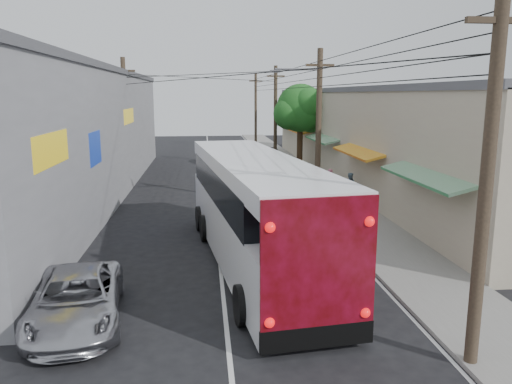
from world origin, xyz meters
TOP-DOWN VIEW (x-y plane):
  - ground at (0.00, 0.00)m, footprint 120.00×120.00m
  - sidewalk at (6.50, 20.00)m, footprint 3.00×80.00m
  - building_right at (10.99, 22.00)m, footprint 7.09×40.00m
  - building_left at (-8.50, 18.00)m, footprint 7.20×36.00m
  - utility_poles at (3.13, 20.33)m, footprint 11.80×45.28m
  - street_tree at (6.87, 26.02)m, footprint 4.40×4.00m
  - coach_bus at (1.19, 5.22)m, footprint 4.22×13.17m
  - jeepney at (-3.80, 1.00)m, footprint 2.80×5.02m
  - parked_suv at (3.80, 15.87)m, footprint 3.04×6.44m
  - parked_car_mid at (4.36, 25.13)m, footprint 2.23×4.66m
  - parked_car_far at (4.60, 28.47)m, footprint 2.13×4.86m
  - pedestrian_near at (6.47, 15.43)m, footprint 0.66×0.50m
  - pedestrian_far at (7.52, 15.08)m, footprint 0.86×0.77m

SIDE VIEW (x-z plane):
  - ground at x=0.00m, z-range 0.00..0.00m
  - sidewalk at x=6.50m, z-range 0.00..0.12m
  - jeepney at x=-3.80m, z-range 0.00..1.33m
  - parked_car_mid at x=4.36m, z-range 0.00..1.54m
  - parked_car_far at x=4.60m, z-range 0.00..1.55m
  - pedestrian_far at x=7.52m, z-range 0.12..1.56m
  - parked_suv at x=3.80m, z-range 0.00..1.82m
  - pedestrian_near at x=6.47m, z-range 0.12..1.75m
  - coach_bus at x=1.19m, z-range 0.07..3.80m
  - building_right at x=10.99m, z-range 0.03..6.28m
  - building_left at x=-8.50m, z-range 0.03..7.28m
  - utility_poles at x=3.13m, z-range 0.13..8.13m
  - street_tree at x=6.87m, z-range 1.37..7.97m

